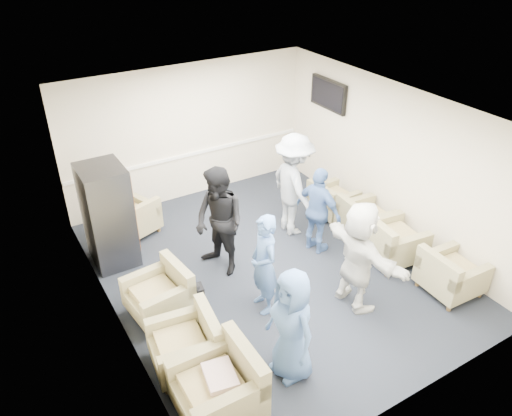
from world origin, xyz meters
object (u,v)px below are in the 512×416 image
armchair_corner (135,219)px  person_back_right (294,185)px  armchair_left_near (222,388)px  armchair_right_near (449,275)px  person_front_right (359,256)px  armchair_left_far (162,295)px  person_mid_right (318,211)px  person_mid_left (264,265)px  armchair_right_midfar (363,221)px  person_back_left (219,222)px  armchair_right_midnear (390,242)px  armchair_left_mid (189,345)px  armchair_right_far (331,202)px  vending_machine (108,216)px  person_front_left (292,325)px

armchair_corner → person_back_right: size_ratio=0.51×
armchair_left_near → armchair_corner: bearing=175.4°
armchair_right_near → person_back_right: size_ratio=0.44×
person_front_right → armchair_left_far: bearing=63.0°
person_front_right → person_mid_right: bearing=-14.3°
person_mid_left → armchair_right_midfar: bearing=112.5°
armchair_right_midfar → person_back_left: size_ratio=0.48×
armchair_right_midnear → person_back_left: 2.87m
armchair_right_midfar → person_mid_right: size_ratio=0.56×
armchair_corner → person_back_right: (2.49, -1.38, 0.65)m
person_back_left → person_mid_right: person_back_left is taller
person_back_left → armchair_right_near: bearing=35.3°
armchair_left_near → armchair_left_mid: size_ratio=1.01×
armchair_right_far → armchair_right_midfar: bearing=177.7°
vending_machine → armchair_right_near: bearing=-40.2°
armchair_right_far → person_front_right: size_ratio=0.47×
armchair_right_near → person_mid_left: (-2.59, 1.16, 0.47)m
person_back_right → armchair_right_near: bearing=-153.4°
armchair_left_near → person_back_right: size_ratio=0.49×
armchair_right_midfar → person_mid_left: bearing=109.8°
person_front_left → person_front_right: size_ratio=0.91×
armchair_right_far → person_back_left: 2.70m
person_mid_left → person_back_left: size_ratio=0.87×
armchair_left_mid → person_front_left: person_front_left is taller
person_mid_right → person_front_right: bearing=152.8°
armchair_right_midfar → person_front_right: 1.91m
vending_machine → person_front_left: size_ratio=1.10×
armchair_right_far → person_mid_right: size_ratio=0.52×
armchair_left_far → person_back_right: size_ratio=0.47×
armchair_right_midnear → person_front_right: size_ratio=0.56×
armchair_left_far → armchair_right_midfar: bearing=84.1°
armchair_left_near → person_mid_left: person_mid_left is taller
person_front_left → person_front_right: bearing=107.2°
person_front_left → person_back_right: 3.29m
armchair_right_far → vending_machine: 4.11m
person_back_left → armchair_left_mid: bearing=-53.3°
armchair_left_mid → person_mid_right: (2.95, 1.22, 0.45)m
armchair_right_midfar → armchair_right_far: armchair_right_midfar is taller
armchair_right_midfar → person_front_left: size_ratio=0.56×
armchair_left_near → vending_machine: bearing=-176.3°
person_back_right → armchair_left_near: bearing=138.7°
armchair_corner → person_front_right: bearing=102.5°
person_back_right → person_mid_right: 0.73m
armchair_right_near → armchair_right_far: size_ratio=1.04×
armchair_right_midnear → armchair_left_mid: bearing=101.6°
armchair_corner → person_back_left: person_back_left is taller
armchair_right_far → person_front_left: (-2.83, -2.75, 0.48)m
armchair_right_midnear → person_front_right: (-1.21, -0.53, 0.51)m
vending_machine → person_back_right: 3.17m
armchair_corner → person_mid_right: bearing=120.9°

